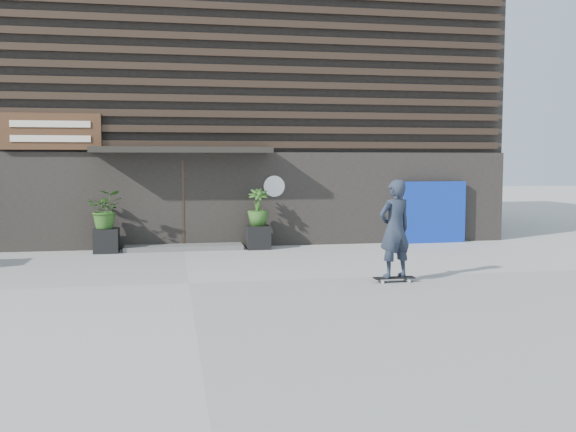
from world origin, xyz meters
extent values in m
plane|color=#A29E99|center=(0.00, 0.00, 0.00)|extent=(80.00, 80.00, 0.00)
cube|color=#52514F|center=(0.00, 4.60, 0.06)|extent=(3.00, 0.80, 0.12)
cube|color=black|center=(-1.90, 4.40, 0.30)|extent=(0.60, 0.60, 0.60)
imported|color=#2D591E|center=(-1.90, 4.40, 1.08)|extent=(0.86, 0.75, 0.96)
cube|color=black|center=(1.90, 4.40, 0.30)|extent=(0.60, 0.60, 0.60)
imported|color=#2D591E|center=(1.90, 4.40, 1.08)|extent=(0.54, 0.54, 0.96)
cube|color=#0C279E|center=(6.86, 4.70, 0.85)|extent=(1.82, 0.18, 1.71)
cube|color=black|center=(0.00, 10.00, 4.00)|extent=(18.00, 10.00, 8.00)
cube|color=black|center=(0.00, 4.94, 1.25)|extent=(18.00, 0.12, 2.50)
cube|color=#38281E|center=(0.00, 4.88, 2.70)|extent=(17.60, 0.08, 0.18)
cube|color=#38281E|center=(0.00, 4.88, 3.09)|extent=(17.60, 0.08, 0.18)
cube|color=#38281E|center=(0.00, 4.88, 3.48)|extent=(17.60, 0.08, 0.18)
cube|color=#38281E|center=(0.00, 4.88, 3.88)|extent=(17.60, 0.08, 0.18)
cube|color=#38281E|center=(0.00, 4.88, 4.27)|extent=(17.60, 0.08, 0.18)
cube|color=#38281E|center=(0.00, 4.88, 4.66)|extent=(17.60, 0.08, 0.18)
cube|color=#38281E|center=(0.00, 4.88, 5.05)|extent=(17.60, 0.08, 0.18)
cube|color=#38281E|center=(0.00, 4.88, 5.45)|extent=(17.60, 0.08, 0.18)
cube|color=#38281E|center=(0.00, 4.88, 5.84)|extent=(17.60, 0.08, 0.18)
cube|color=#38281E|center=(0.00, 4.88, 6.23)|extent=(17.60, 0.08, 0.18)
cube|color=black|center=(0.00, 4.50, 2.55)|extent=(4.50, 1.00, 0.15)
cube|color=black|center=(0.00, 5.10, 1.15)|extent=(2.40, 0.30, 2.30)
cube|color=#38281E|center=(0.00, 4.92, 1.15)|extent=(0.06, 0.10, 2.30)
cube|color=#472B19|center=(-3.20, 4.80, 3.00)|extent=(2.40, 0.10, 0.90)
cube|color=beige|center=(-3.20, 4.73, 3.18)|extent=(1.90, 0.02, 0.16)
cube|color=beige|center=(-3.20, 4.73, 2.82)|extent=(1.90, 0.02, 0.16)
cylinder|color=white|center=(2.40, 4.86, 1.60)|extent=(0.56, 0.03, 0.56)
cube|color=black|center=(3.80, -0.59, 0.09)|extent=(0.78, 0.20, 0.02)
cylinder|color=beige|center=(3.54, -0.69, 0.03)|extent=(0.06, 0.03, 0.06)
cylinder|color=#AEAEA9|center=(3.54, -0.49, 0.03)|extent=(0.06, 0.03, 0.06)
cylinder|color=#B3B3AE|center=(4.06, -0.69, 0.03)|extent=(0.06, 0.03, 0.06)
cylinder|color=#A3A29E|center=(4.06, -0.49, 0.03)|extent=(0.06, 0.03, 0.06)
imported|color=#1B2332|center=(3.80, -0.59, 1.01)|extent=(0.77, 0.62, 1.84)
camera|label=1|loc=(-0.30, -11.89, 2.29)|focal=39.83mm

